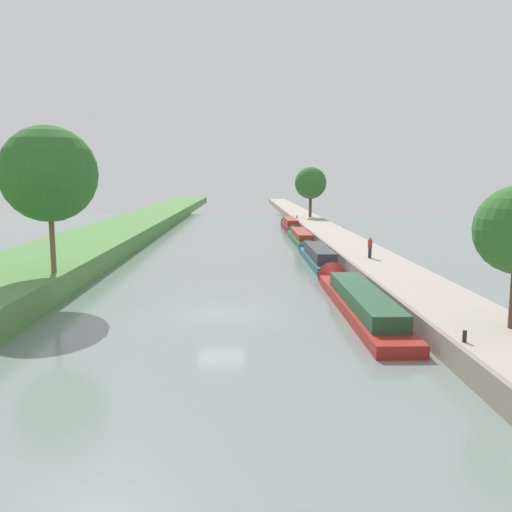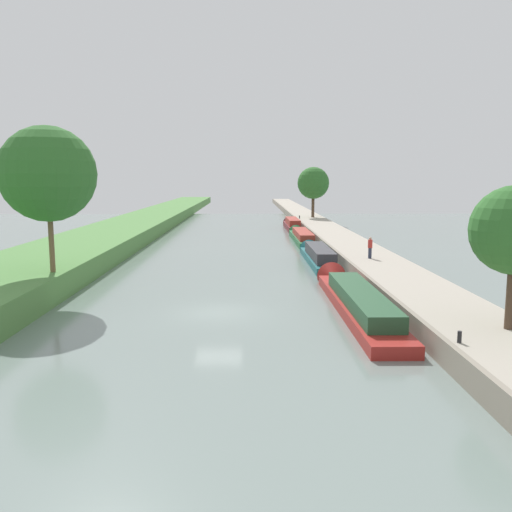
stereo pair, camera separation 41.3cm
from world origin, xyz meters
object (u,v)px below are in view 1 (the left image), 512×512
(narrowboat_red, at_px, (357,299))
(mooring_bollard_near, at_px, (465,336))
(narrowboat_green, at_px, (300,236))
(mooring_bollard_far, at_px, (297,217))
(narrowboat_maroon, at_px, (290,224))
(narrowboat_teal, at_px, (317,255))
(person_walking, at_px, (370,247))

(narrowboat_red, xyz_separation_m, mooring_bollard_near, (2.03, -9.52, 0.70))
(narrowboat_green, bearing_deg, mooring_bollard_far, 85.17)
(narrowboat_red, bearing_deg, mooring_bollard_far, 87.79)
(mooring_bollard_near, bearing_deg, narrowboat_maroon, 91.68)
(mooring_bollard_near, bearing_deg, narrowboat_teal, 94.24)
(narrowboat_red, xyz_separation_m, narrowboat_green, (0.30, 32.14, -0.02))
(narrowboat_teal, height_order, mooring_bollard_far, mooring_bollard_far)
(narrowboat_teal, bearing_deg, mooring_bollard_far, 86.95)
(narrowboat_red, xyz_separation_m, person_walking, (3.50, 11.78, 1.35))
(person_walking, bearing_deg, narrowboat_teal, 125.70)
(narrowboat_red, distance_m, person_walking, 12.36)
(narrowboat_red, height_order, narrowboat_maroon, narrowboat_maroon)
(narrowboat_green, bearing_deg, narrowboat_red, -90.53)
(narrowboat_teal, xyz_separation_m, mooring_bollard_far, (1.93, 36.19, 0.67))
(mooring_bollard_far, bearing_deg, mooring_bollard_near, -90.00)
(narrowboat_red, bearing_deg, narrowboat_maroon, 89.52)
(narrowboat_teal, distance_m, person_walking, 5.96)
(person_walking, xyz_separation_m, mooring_bollard_far, (-1.46, 40.91, -0.65))
(narrowboat_maroon, relative_size, person_walking, 7.67)
(mooring_bollard_near, relative_size, mooring_bollard_far, 1.00)
(narrowboat_maroon, bearing_deg, narrowboat_teal, -90.55)
(narrowboat_red, relative_size, narrowboat_maroon, 1.32)
(narrowboat_teal, bearing_deg, narrowboat_red, -90.36)
(mooring_bollard_near, bearing_deg, person_walking, 86.07)
(person_walking, xyz_separation_m, mooring_bollard_near, (-1.46, -21.30, -0.65))
(narrowboat_teal, bearing_deg, narrowboat_green, 89.29)
(narrowboat_maroon, height_order, person_walking, person_walking)
(narrowboat_red, bearing_deg, mooring_bollard_near, -77.95)
(narrowboat_teal, xyz_separation_m, narrowboat_green, (0.19, 15.64, -0.06))
(narrowboat_red, relative_size, mooring_bollard_near, 37.45)
(person_walking, relative_size, mooring_bollard_far, 3.69)
(narrowboat_maroon, xyz_separation_m, mooring_bollard_far, (1.64, 6.13, 0.61))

